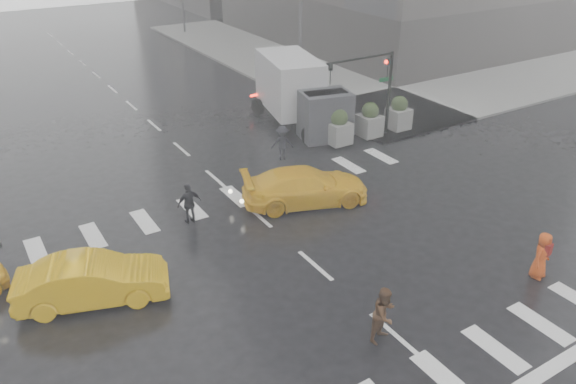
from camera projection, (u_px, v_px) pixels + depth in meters
ground at (315, 265)px, 19.30m from camera, size 120.00×120.00×0.00m
sidewalk_ne at (399, 69)px, 41.58m from camera, size 35.00×35.00×0.15m
road_markings at (315, 265)px, 19.29m from camera, size 18.00×48.00×0.01m
traffic_signal_pole at (375, 79)px, 28.06m from camera, size 4.45×0.42×4.50m
street_lamp_near at (299, 11)px, 35.67m from camera, size 2.15×0.22×9.00m
planter_west at (339, 128)px, 28.30m from camera, size 1.10×1.10×1.80m
planter_mid at (370, 120)px, 29.24m from camera, size 1.10×1.10×1.80m
planter_east at (399, 113)px, 30.17m from camera, size 1.10×1.10×1.80m
pedestrian_brown at (385, 314)px, 15.69m from camera, size 1.00×0.88×1.74m
pedestrian_orange at (542, 255)px, 18.37m from camera, size 0.90×0.68×1.65m
pedestrian_far_a at (189, 203)px, 21.52m from camera, size 1.01×0.64×1.67m
pedestrian_far_b at (282, 143)px, 26.92m from camera, size 1.23×1.01×1.67m
taxi_mid at (92, 280)px, 17.28m from camera, size 4.84×2.93×1.51m
taxi_rear at (306, 186)px, 22.98m from camera, size 5.02×3.44×1.51m
box_truck at (299, 92)px, 30.45m from camera, size 2.58×6.88×3.65m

